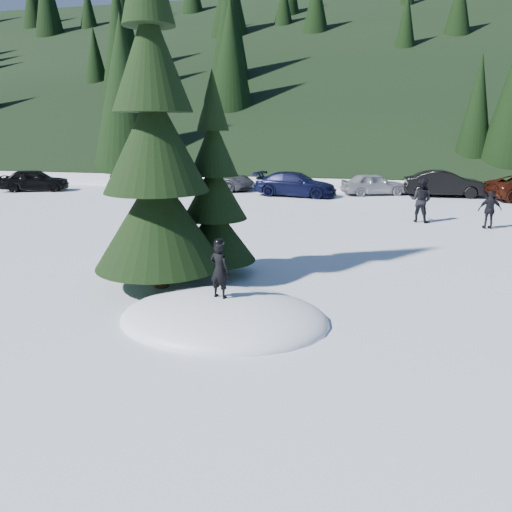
% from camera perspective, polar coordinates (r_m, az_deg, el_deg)
% --- Properties ---
extents(ground, '(200.00, 200.00, 0.00)m').
position_cam_1_polar(ground, '(10.64, -3.68, -7.28)').
color(ground, white).
rests_on(ground, ground).
extents(snow_mound, '(4.48, 3.52, 0.96)m').
position_cam_1_polar(snow_mound, '(10.64, -3.68, -7.28)').
color(snow_mound, white).
rests_on(snow_mound, ground).
extents(forest_hillside, '(200.00, 60.00, 25.00)m').
position_cam_1_polar(forest_hillside, '(64.07, 11.40, 22.03)').
color(forest_hillside, black).
rests_on(forest_hillside, ground).
extents(spruce_tall, '(3.20, 3.20, 8.60)m').
position_cam_1_polar(spruce_tall, '(12.36, -11.44, 11.35)').
color(spruce_tall, '#311F10').
rests_on(spruce_tall, ground).
extents(spruce_short, '(2.20, 2.20, 5.37)m').
position_cam_1_polar(spruce_short, '(13.42, -4.78, 6.61)').
color(spruce_short, '#311F10').
rests_on(spruce_short, ground).
extents(child_skier, '(0.49, 0.39, 1.19)m').
position_cam_1_polar(child_skier, '(10.36, -4.21, -1.59)').
color(child_skier, black).
rests_on(child_skier, snow_mound).
extents(adult_0, '(1.11, 1.01, 1.85)m').
position_cam_1_polar(adult_0, '(22.29, 18.33, 6.06)').
color(adult_0, black).
rests_on(adult_0, ground).
extents(adult_1, '(0.92, 0.47, 1.51)m').
position_cam_1_polar(adult_1, '(21.85, 25.16, 4.80)').
color(adult_1, black).
rests_on(adult_1, ground).
extents(car_0, '(4.34, 2.92, 1.37)m').
position_cam_1_polar(car_0, '(34.48, -23.97, 7.94)').
color(car_0, black).
rests_on(car_0, ground).
extents(car_1, '(4.31, 2.90, 1.34)m').
position_cam_1_polar(car_1, '(33.68, -12.82, 8.67)').
color(car_1, '#3E150B').
rests_on(car_1, ground).
extents(car_2, '(5.17, 3.08, 1.35)m').
position_cam_1_polar(car_2, '(32.20, -4.50, 8.73)').
color(car_2, '#45474C').
rests_on(car_2, ground).
extents(car_3, '(5.00, 2.62, 1.38)m').
position_cam_1_polar(car_3, '(29.31, 4.54, 8.18)').
color(car_3, black).
rests_on(car_3, ground).
extents(car_4, '(4.07, 2.86, 1.29)m').
position_cam_1_polar(car_4, '(30.54, 13.28, 8.01)').
color(car_4, '#94969C').
rests_on(car_4, ground).
extents(car_5, '(4.60, 1.85, 1.49)m').
position_cam_1_polar(car_5, '(30.95, 20.79, 7.73)').
color(car_5, black).
rests_on(car_5, ground).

